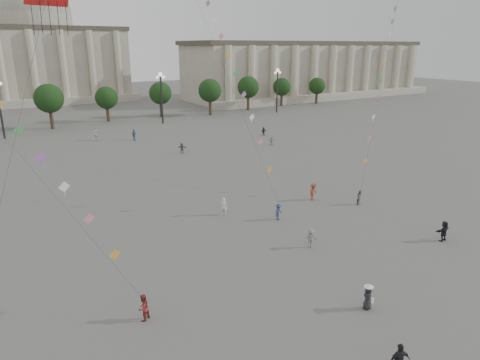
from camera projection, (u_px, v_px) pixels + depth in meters
ground at (354, 310)px, 26.90m from camera, size 360.00×360.00×0.00m
hall_east at (309, 70)px, 138.08m from camera, size 84.00×26.22×17.20m
hall_central at (39, 51)px, 127.79m from camera, size 48.30×34.30×35.50m
tree_row at (79, 98)px, 88.76m from camera, size 137.12×5.12×8.00m
lamp_post_mid_east at (161, 88)px, 89.12m from camera, size 2.00×0.90×10.65m
lamp_post_far_east at (277, 82)px, 104.04m from camera, size 2.00×0.90×10.65m
person_crowd_0 at (134, 135)px, 74.76m from camera, size 1.19×1.06×1.93m
person_crowd_3 at (444, 231)px, 36.17m from camera, size 1.66×0.55×1.78m
person_crowd_4 at (96, 135)px, 74.80m from camera, size 1.51×1.68×1.85m
person_crowd_6 at (311, 238)px, 34.94m from camera, size 1.19×0.86×1.66m
person_crowd_7 at (272, 141)px, 71.04m from camera, size 1.26×1.31×1.49m
person_crowd_8 at (313, 192)px, 45.72m from camera, size 1.38×1.04×1.90m
person_crowd_9 at (264, 131)px, 78.87m from camera, size 1.48×0.69×1.54m
person_crowd_12 at (182, 148)px, 65.80m from camera, size 1.47×1.38×1.65m
person_crowd_13 at (224, 206)px, 41.78m from camera, size 0.76×0.76×1.77m
kite_flyer_0 at (143, 308)px, 25.66m from camera, size 1.04×0.98×1.71m
kite_flyer_1 at (278, 212)px, 40.57m from camera, size 1.20×0.98×1.62m
kite_flyer_2 at (360, 197)px, 44.49m from camera, size 0.92×0.82×1.56m
hat_person at (368, 297)px, 26.78m from camera, size 0.91×0.76×1.69m
dragon_kite at (48, 13)px, 21.16m from camera, size 4.78×6.77×22.05m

